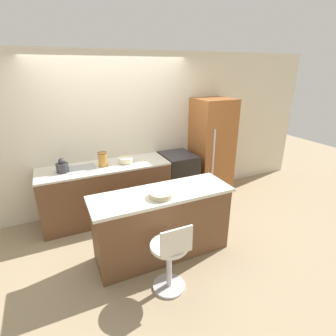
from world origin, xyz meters
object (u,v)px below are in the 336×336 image
(refrigerator, at_px, (211,149))
(mixing_bowl, at_px, (126,160))
(kettle, at_px, (62,166))
(oven_range, at_px, (178,178))
(stool_chair, at_px, (170,258))

(refrigerator, height_order, mixing_bowl, refrigerator)
(kettle, relative_size, mixing_bowl, 0.91)
(oven_range, distance_m, stool_chair, 2.11)
(refrigerator, bearing_deg, mixing_bowl, -179.25)
(refrigerator, relative_size, mixing_bowl, 8.09)
(refrigerator, distance_m, kettle, 2.61)
(oven_range, relative_size, refrigerator, 0.50)
(refrigerator, bearing_deg, stool_chair, -132.98)
(stool_chair, bearing_deg, refrigerator, 47.02)
(kettle, bearing_deg, refrigerator, 0.47)
(refrigerator, relative_size, kettle, 8.89)
(kettle, height_order, mixing_bowl, kettle)
(mixing_bowl, bearing_deg, refrigerator, 0.75)
(oven_range, height_order, mixing_bowl, mixing_bowl)
(oven_range, bearing_deg, mixing_bowl, -179.25)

